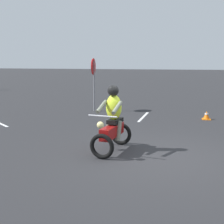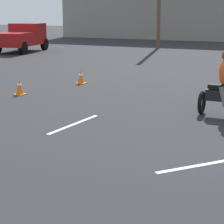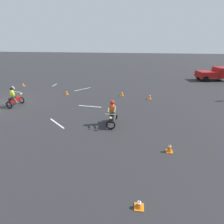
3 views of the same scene
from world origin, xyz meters
TOP-DOWN VIEW (x-y plane):
  - pickup_truck at (-12.27, 21.38)m, footprint 2.62×4.40m
  - traffic_cone_near_right at (-3.79, 9.76)m, footprint 0.32×0.32m
  - traffic_cone_far_right at (-3.07, 12.39)m, footprint 0.32×0.32m
  - lane_stripe_ne at (2.93, 5.97)m, footprint 1.32×1.55m
  - lane_stripe_n at (-0.46, 7.36)m, footprint 0.26×1.97m

SIDE VIEW (x-z plane):
  - lane_stripe_ne at x=2.93m, z-range 0.00..0.01m
  - lane_stripe_n at x=-0.46m, z-range 0.00..0.01m
  - traffic_cone_near_right at x=-3.79m, z-range -0.01..0.47m
  - traffic_cone_far_right at x=-3.07m, z-range -0.01..0.47m
  - pickup_truck at x=-12.27m, z-range 0.06..1.79m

